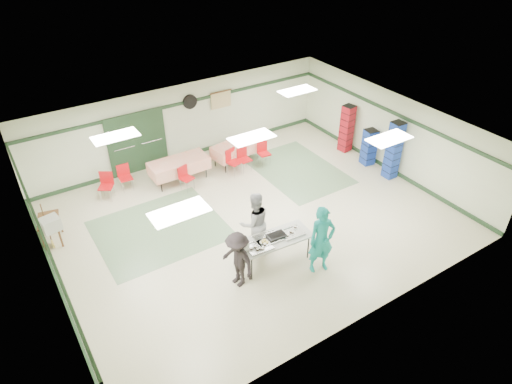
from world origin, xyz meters
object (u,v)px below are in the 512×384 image
chair_a (243,157)px  crate_stack_blue_b (369,147)px  serving_table (275,240)px  volunteer_grey (254,222)px  chair_d (185,176)px  chair_b (232,159)px  crate_stack_blue_a (394,150)px  dining_table_a (237,148)px  volunteer_teal (322,240)px  volunteer_dark (238,260)px  chair_c (263,151)px  dining_table_b (179,165)px  office_printer (51,224)px  crate_stack_red (347,128)px  chair_loose_a (124,175)px  chair_loose_b (106,183)px  printer_table (49,223)px

chair_a → crate_stack_blue_b: bearing=-29.1°
serving_table → chair_a: size_ratio=2.35×
volunteer_grey → chair_d: bearing=-78.3°
chair_b → crate_stack_blue_a: 5.32m
dining_table_a → chair_a: chair_a is taller
chair_b → volunteer_teal: bearing=-110.7°
volunteer_grey → volunteer_dark: bearing=47.4°
chair_c → chair_b: bearing=-174.5°
crate_stack_blue_b → dining_table_b: bearing=157.0°
chair_c → office_printer: office_printer is taller
dining_table_a → crate_stack_blue_b: size_ratio=1.45×
office_printer → volunteer_dark: bearing=-56.3°
serving_table → crate_stack_red: 6.68m
crate_stack_red → office_printer: 10.30m
volunteer_dark → chair_loose_a: bearing=178.1°
dining_table_a → dining_table_b: bearing=171.3°
crate_stack_blue_b → chair_loose_a: bearing=158.5°
volunteer_teal → chair_loose_b: (-3.52, 6.08, -0.39)m
dining_table_b → chair_b: chair_b is taller
dining_table_a → crate_stack_blue_a: (3.82, -3.61, 0.43)m
dining_table_a → crate_stack_blue_b: (3.82, -2.56, 0.08)m
chair_loose_a → chair_loose_b: size_ratio=0.95×
office_printer → volunteer_teal: bearing=-48.1°
volunteer_grey → crate_stack_blue_a: (5.80, 0.64, 0.13)m
chair_b → crate_stack_red: bearing=-25.9°
volunteer_teal → dining_table_a: bearing=94.4°
crate_stack_blue_a → chair_loose_b: bearing=155.1°
serving_table → chair_b: size_ratio=2.20×
crate_stack_red → office_printer: (-10.30, -0.13, 0.04)m
chair_b → chair_d: bearing=165.1°
volunteer_teal → chair_b: volunteer_teal is taller
chair_a → chair_loose_a: chair_loose_a is taller
chair_loose_b → crate_stack_blue_b: size_ratio=0.69×
serving_table → chair_loose_a: chair_loose_a is taller
crate_stack_blue_b → printer_table: 10.42m
volunteer_dark → serving_table: bearing=88.0°
dining_table_a → chair_c: chair_c is taller
dining_table_a → printer_table: size_ratio=2.05×
crate_stack_blue_a → chair_a: bearing=142.0°
volunteer_teal → crate_stack_red: 6.56m
crate_stack_red → office_printer: crate_stack_red is taller
dining_table_a → volunteer_grey: bearing=-123.6°
chair_b → chair_loose_b: size_ratio=1.01×
chair_c → chair_loose_b: (-5.27, 0.84, 0.04)m
chair_loose_a → crate_stack_blue_b: 8.29m
volunteer_grey → dining_table_b: (-0.22, 4.25, -0.30)m
volunteer_dark → chair_a: bearing=136.6°
chair_a → chair_loose_b: (-4.46, 0.84, 0.03)m
dining_table_a → dining_table_b: (-2.20, -0.00, 0.00)m
crate_stack_blue_b → volunteer_teal: bearing=-146.1°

